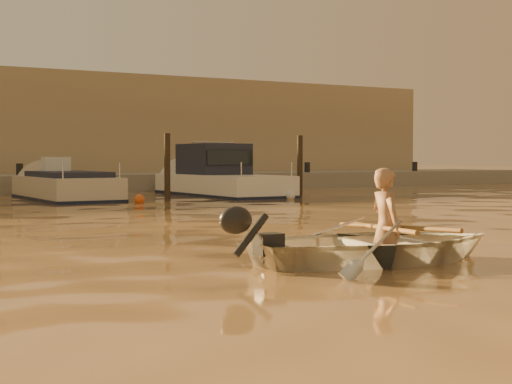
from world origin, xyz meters
TOP-DOWN VIEW (x-y plane):
  - ground_plane at (0.00, 0.00)m, footprint 160.00×160.00m
  - dinghy at (1.54, 0.06)m, footprint 3.55×2.76m
  - person at (1.63, 0.05)m, footprint 0.42×0.58m
  - outboard_motor at (0.05, 0.27)m, footprint 0.95×0.52m
  - oar_port at (1.78, 0.03)m, footprint 0.20×2.10m
  - oar_starboard at (1.59, 0.05)m, footprint 0.71×2.01m
  - moored_boat_3 at (2.41, 16.00)m, footprint 2.03×5.89m
  - moored_boat_4 at (7.79, 16.00)m, footprint 2.25×6.95m
  - piling_3 at (4.80, 13.80)m, footprint 0.18×0.18m
  - piling_4 at (9.50, 13.80)m, footprint 0.18×0.18m
  - fender_d at (3.63, 13.11)m, footprint 0.30×0.30m
  - fender_e at (8.54, 12.88)m, footprint 0.30×0.30m

SIDE VIEW (x-z plane):
  - ground_plane at x=0.00m, z-range 0.00..0.00m
  - fender_d at x=3.63m, z-range -0.05..0.25m
  - fender_e at x=8.54m, z-range -0.05..0.25m
  - dinghy at x=1.54m, z-range -0.12..0.55m
  - moored_boat_3 at x=2.41m, z-range -0.25..0.70m
  - outboard_motor at x=0.05m, z-range -0.07..0.63m
  - oar_port at x=1.78m, z-range 0.35..0.49m
  - oar_starboard at x=1.59m, z-range 0.35..0.49m
  - person at x=1.63m, z-range -0.30..1.16m
  - moored_boat_4 at x=7.79m, z-range -0.25..1.50m
  - piling_3 at x=4.80m, z-range -0.20..2.00m
  - piling_4 at x=9.50m, z-range -0.20..2.00m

